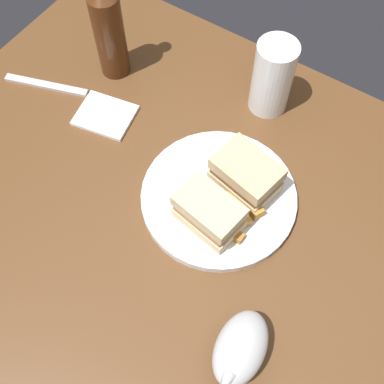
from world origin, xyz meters
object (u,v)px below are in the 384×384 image
cider_bottle (108,28)px  fork (46,85)px  sandwich_half_right (246,175)px  napkin (105,115)px  pint_glass (272,81)px  gravy_boat (240,349)px  plate (219,197)px  sandwich_half_left (211,211)px

cider_bottle → fork: bearing=51.9°
sandwich_half_right → napkin: sandwich_half_right is taller
cider_bottle → napkin: cider_bottle is taller
napkin → sandwich_half_right: bearing=-178.7°
pint_glass → cider_bottle: size_ratio=0.57×
sandwich_half_right → napkin: size_ratio=1.14×
pint_glass → sandwich_half_right: bearing=107.0°
gravy_boat → pint_glass: bearing=-66.2°
napkin → cider_bottle: bearing=-62.2°
cider_bottle → gravy_boat: bearing=144.8°
plate → cider_bottle: bearing=-23.2°
gravy_boat → napkin: gravy_boat is taller
sandwich_half_left → plate: bearing=-76.3°
cider_bottle → napkin: 0.17m
gravy_boat → cider_bottle: size_ratio=0.49×
plate → fork: plate is taller
napkin → fork: size_ratio=0.61×
napkin → fork: napkin is taller
pint_glass → plate: bearing=97.9°
plate → napkin: size_ratio=2.55×
plate → pint_glass: (0.03, -0.24, 0.06)m
sandwich_half_right → napkin: 0.32m
sandwich_half_left → napkin: bearing=-15.9°
sandwich_half_right → fork: 0.47m
napkin → sandwich_half_left: bearing=164.1°
gravy_boat → napkin: 0.52m
napkin → fork: 0.15m
plate → sandwich_half_left: bearing=103.7°
sandwich_half_right → fork: sandwich_half_right is taller
gravy_boat → cider_bottle: cider_bottle is taller
gravy_boat → cider_bottle: 0.63m
fork → sandwich_half_left: bearing=151.1°
sandwich_half_left → pint_glass: (0.05, -0.29, 0.02)m
plate → pint_glass: size_ratio=1.79×
fork → gravy_boat: bearing=139.3°
sandwich_half_left → pint_glass: size_ratio=0.77×
sandwich_half_right → sandwich_half_left: bearing=80.6°
sandwich_half_right → napkin: bearing=1.3°
sandwich_half_right → gravy_boat: size_ratio=0.92×
cider_bottle → fork: (0.09, 0.12, -0.11)m
plate → sandwich_half_left: 0.07m
plate → cider_bottle: size_ratio=1.02×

